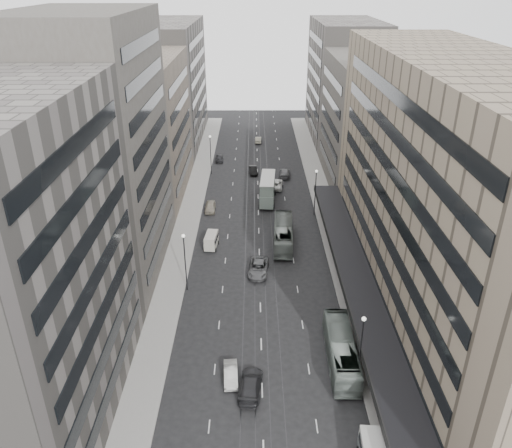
{
  "coord_description": "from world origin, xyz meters",
  "views": [
    {
      "loc": [
        -0.8,
        -43.41,
        37.53
      ],
      "look_at": [
        -0.51,
        19.03,
        6.23
      ],
      "focal_mm": 35.0,
      "sensor_mm": 36.0,
      "label": 1
    }
  ],
  "objects_px": {
    "double_decker": "(268,189)",
    "panel_van": "(211,240)",
    "sedan_2": "(258,268)",
    "bus_near": "(341,350)",
    "sedan_1": "(231,374)",
    "bus_far": "(283,234)"
  },
  "relations": [
    {
      "from": "double_decker",
      "to": "sedan_1",
      "type": "bearing_deg",
      "value": -92.19
    },
    {
      "from": "bus_near",
      "to": "sedan_1",
      "type": "bearing_deg",
      "value": 13.65
    },
    {
      "from": "double_decker",
      "to": "sedan_2",
      "type": "relative_size",
      "value": 1.58
    },
    {
      "from": "sedan_1",
      "to": "panel_van",
      "type": "bearing_deg",
      "value": 94.59
    },
    {
      "from": "bus_far",
      "to": "double_decker",
      "type": "distance_m",
      "value": 16.02
    },
    {
      "from": "bus_near",
      "to": "sedan_1",
      "type": "distance_m",
      "value": 12.03
    },
    {
      "from": "panel_van",
      "to": "sedan_2",
      "type": "relative_size",
      "value": 0.67
    },
    {
      "from": "bus_near",
      "to": "sedan_2",
      "type": "distance_m",
      "value": 20.04
    },
    {
      "from": "panel_van",
      "to": "sedan_1",
      "type": "relative_size",
      "value": 0.95
    },
    {
      "from": "double_decker",
      "to": "panel_van",
      "type": "relative_size",
      "value": 2.34
    },
    {
      "from": "sedan_1",
      "to": "sedan_2",
      "type": "xyz_separation_m",
      "value": [
        3.04,
        20.56,
        0.12
      ]
    },
    {
      "from": "bus_far",
      "to": "double_decker",
      "type": "relative_size",
      "value": 1.33
    },
    {
      "from": "sedan_1",
      "to": "sedan_2",
      "type": "distance_m",
      "value": 20.78
    },
    {
      "from": "double_decker",
      "to": "panel_van",
      "type": "bearing_deg",
      "value": -113.64
    },
    {
      "from": "bus_near",
      "to": "sedan_2",
      "type": "height_order",
      "value": "bus_near"
    },
    {
      "from": "bus_far",
      "to": "sedan_2",
      "type": "relative_size",
      "value": 2.1
    },
    {
      "from": "double_decker",
      "to": "sedan_2",
      "type": "height_order",
      "value": "double_decker"
    },
    {
      "from": "double_decker",
      "to": "bus_near",
      "type": "bearing_deg",
      "value": -76.85
    },
    {
      "from": "double_decker",
      "to": "bus_far",
      "type": "bearing_deg",
      "value": -78.65
    },
    {
      "from": "bus_far",
      "to": "panel_van",
      "type": "relative_size",
      "value": 3.12
    },
    {
      "from": "bus_near",
      "to": "panel_van",
      "type": "bearing_deg",
      "value": -56.49
    },
    {
      "from": "bus_near",
      "to": "panel_van",
      "type": "xyz_separation_m",
      "value": [
        -15.81,
        25.3,
        -0.35
      ]
    }
  ]
}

